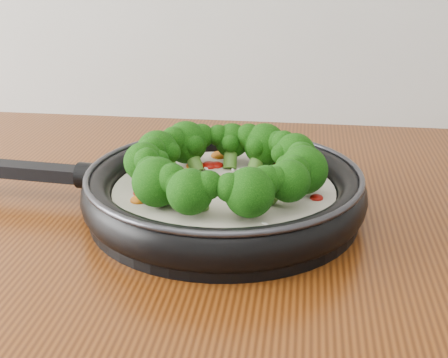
# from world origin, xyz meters

# --- Properties ---
(skillet) EXTENTS (0.58, 0.39, 0.10)m
(skillet) POSITION_xyz_m (-0.11, 1.05, 0.94)
(skillet) COLOR black
(skillet) RESTS_ON counter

